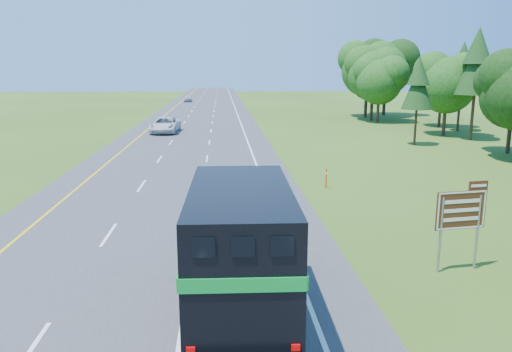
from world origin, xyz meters
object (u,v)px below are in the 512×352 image
(horse_truck, at_px, (240,243))
(white_suv, at_px, (165,125))
(far_car, at_px, (188,98))
(exit_sign, at_px, (462,214))

(horse_truck, height_order, white_suv, horse_truck)
(far_car, height_order, exit_sign, exit_sign)
(far_car, bearing_deg, horse_truck, -87.32)
(white_suv, height_order, exit_sign, exit_sign)
(white_suv, bearing_deg, horse_truck, -78.19)
(far_car, distance_m, exit_sign, 93.50)
(white_suv, height_order, far_car, white_suv)
(horse_truck, bearing_deg, far_car, 95.81)
(far_car, relative_size, exit_sign, 1.27)
(horse_truck, relative_size, exit_sign, 2.71)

